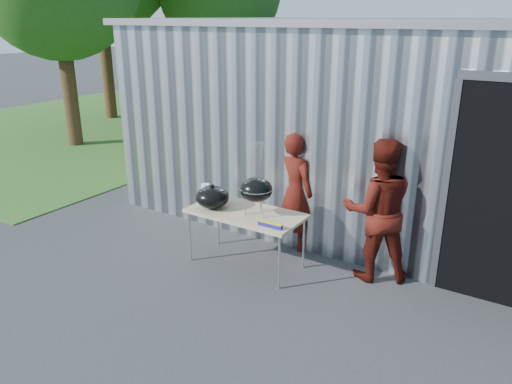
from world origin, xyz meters
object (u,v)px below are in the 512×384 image
Objects in this scene: kettle_grill at (256,183)px; person_cook at (295,191)px; person_bystander at (378,210)px; folding_table at (246,215)px.

kettle_grill is 0.55× the size of person_cook.
person_bystander is at bearing -172.36° from person_cook.
person_bystander is at bearing 21.55° from folding_table.
kettle_grill is 1.53m from person_bystander.
kettle_grill reaches higher than person_cook.
person_cook is (0.28, 0.83, 0.13)m from folding_table.
person_bystander is (1.38, 0.60, -0.28)m from kettle_grill.
person_bystander is (1.26, -0.22, 0.06)m from person_cook.
person_bystander reaches higher than kettle_grill.
person_cook is at bearing 81.84° from kettle_grill.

